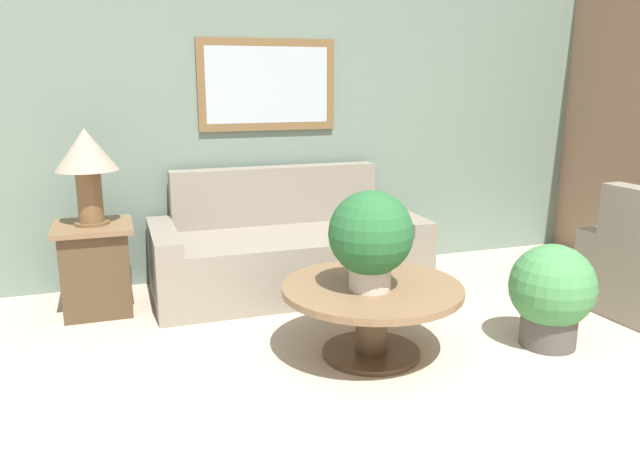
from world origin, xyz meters
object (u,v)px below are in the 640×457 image
couch_main (287,252)px  table_lamp (86,159)px  coffee_table (372,305)px  potted_plant_floor (552,292)px  potted_plant_on_table (371,236)px  side_table (96,267)px

couch_main → table_lamp: bearing=-178.6°
coffee_table → potted_plant_floor: (1.07, -0.21, 0.02)m
potted_plant_on_table → coffee_table: bearing=53.9°
side_table → potted_plant_on_table: size_ratio=1.11×
couch_main → table_lamp: 1.57m
couch_main → potted_plant_on_table: (0.11, -1.34, 0.44)m
coffee_table → side_table: 1.96m
table_lamp → couch_main: bearing=1.4°
table_lamp → potted_plant_on_table: size_ratio=1.15×
potted_plant_on_table → potted_plant_floor: (1.10, -0.16, -0.40)m
potted_plant_floor → potted_plant_on_table: bearing=171.8°
table_lamp → potted_plant_floor: size_ratio=1.02×
couch_main → coffee_table: size_ratio=1.92×
coffee_table → table_lamp: bearing=140.4°
potted_plant_on_table → potted_plant_floor: potted_plant_on_table is taller
coffee_table → potted_plant_floor: potted_plant_floor is taller
couch_main → coffee_table: 1.29m
couch_main → coffee_table: couch_main is taller
table_lamp → side_table: bearing=180.0°
side_table → table_lamp: bearing=0.0°
potted_plant_on_table → side_table: bearing=138.4°
couch_main → potted_plant_on_table: bearing=-85.4°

